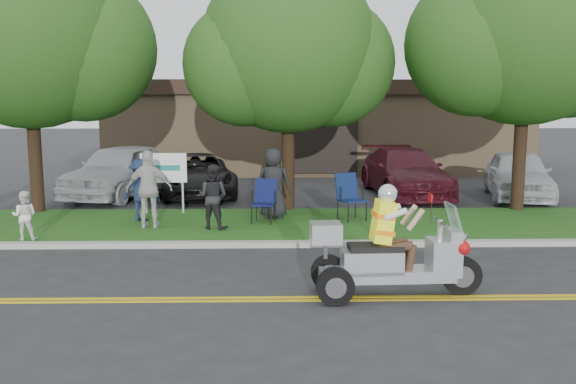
{
  "coord_description": "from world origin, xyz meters",
  "views": [
    {
      "loc": [
        0.13,
        -9.91,
        3.17
      ],
      "look_at": [
        0.38,
        2.0,
        1.37
      ],
      "focal_mm": 38.0,
      "sensor_mm": 36.0,
      "label": 1
    }
  ],
  "objects_px": {
    "lawn_chair_b": "(349,194)",
    "parked_car_far_right": "(518,174)",
    "parked_car_right": "(405,172)",
    "parked_car_mid": "(197,175)",
    "spectator_adult_right": "(149,189)",
    "parked_car_left": "(137,172)",
    "lawn_chair_a": "(265,198)",
    "trike_scooter": "(388,258)",
    "spectator_adult_mid": "(213,196)",
    "parked_car_far_left": "(120,170)"
  },
  "relations": [
    {
      "from": "lawn_chair_b",
      "to": "spectator_adult_right",
      "type": "relative_size",
      "value": 0.64
    },
    {
      "from": "parked_car_right",
      "to": "parked_car_far_right",
      "type": "xyz_separation_m",
      "value": [
        3.5,
        -0.81,
        0.01
      ]
    },
    {
      "from": "trike_scooter",
      "to": "spectator_adult_mid",
      "type": "bearing_deg",
      "value": 121.62
    },
    {
      "from": "trike_scooter",
      "to": "parked_car_right",
      "type": "relative_size",
      "value": 0.53
    },
    {
      "from": "parked_car_left",
      "to": "lawn_chair_b",
      "type": "bearing_deg",
      "value": -59.02
    },
    {
      "from": "spectator_adult_mid",
      "to": "parked_car_far_right",
      "type": "height_order",
      "value": "spectator_adult_mid"
    },
    {
      "from": "lawn_chair_a",
      "to": "lawn_chair_b",
      "type": "bearing_deg",
      "value": 20.32
    },
    {
      "from": "lawn_chair_b",
      "to": "spectator_adult_mid",
      "type": "height_order",
      "value": "spectator_adult_mid"
    },
    {
      "from": "spectator_adult_mid",
      "to": "parked_car_far_left",
      "type": "bearing_deg",
      "value": -35.85
    },
    {
      "from": "parked_car_far_left",
      "to": "parked_car_far_right",
      "type": "bearing_deg",
      "value": 11.67
    },
    {
      "from": "spectator_adult_right",
      "to": "parked_car_left",
      "type": "bearing_deg",
      "value": -75.91
    },
    {
      "from": "lawn_chair_a",
      "to": "parked_car_far_right",
      "type": "distance_m",
      "value": 9.15
    },
    {
      "from": "trike_scooter",
      "to": "parked_car_far_right",
      "type": "xyz_separation_m",
      "value": [
        6.04,
        9.88,
        0.14
      ]
    },
    {
      "from": "lawn_chair_a",
      "to": "parked_car_mid",
      "type": "bearing_deg",
      "value": 128.44
    },
    {
      "from": "spectator_adult_right",
      "to": "parked_car_far_left",
      "type": "xyz_separation_m",
      "value": [
        -2.09,
        5.53,
        -0.17
      ]
    },
    {
      "from": "parked_car_right",
      "to": "parked_car_far_right",
      "type": "distance_m",
      "value": 3.59
    },
    {
      "from": "spectator_adult_mid",
      "to": "parked_car_far_right",
      "type": "distance_m",
      "value": 10.6
    },
    {
      "from": "spectator_adult_right",
      "to": "trike_scooter",
      "type": "bearing_deg",
      "value": 132.85
    },
    {
      "from": "lawn_chair_a",
      "to": "parked_car_far_left",
      "type": "xyz_separation_m",
      "value": [
        -4.87,
        4.87,
        0.16
      ]
    },
    {
      "from": "lawn_chair_a",
      "to": "parked_car_right",
      "type": "bearing_deg",
      "value": 60.42
    },
    {
      "from": "parked_car_far_right",
      "to": "parked_car_right",
      "type": "bearing_deg",
      "value": -179.19
    },
    {
      "from": "lawn_chair_a",
      "to": "spectator_adult_right",
      "type": "height_order",
      "value": "spectator_adult_right"
    },
    {
      "from": "parked_car_mid",
      "to": "lawn_chair_b",
      "type": "bearing_deg",
      "value": -57.64
    },
    {
      "from": "spectator_adult_right",
      "to": "parked_car_far_left",
      "type": "height_order",
      "value": "spectator_adult_right"
    },
    {
      "from": "trike_scooter",
      "to": "lawn_chair_a",
      "type": "xyz_separation_m",
      "value": [
        -2.09,
        5.7,
        0.07
      ]
    },
    {
      "from": "parked_car_left",
      "to": "parked_car_mid",
      "type": "relative_size",
      "value": 0.86
    },
    {
      "from": "parked_car_far_left",
      "to": "parked_car_mid",
      "type": "height_order",
      "value": "parked_car_far_left"
    },
    {
      "from": "lawn_chair_b",
      "to": "parked_car_far_right",
      "type": "height_order",
      "value": "parked_car_far_right"
    },
    {
      "from": "lawn_chair_b",
      "to": "parked_car_far_right",
      "type": "distance_m",
      "value": 7.13
    },
    {
      "from": "parked_car_far_left",
      "to": "lawn_chair_a",
      "type": "bearing_deg",
      "value": -30.33
    },
    {
      "from": "spectator_adult_mid",
      "to": "spectator_adult_right",
      "type": "distance_m",
      "value": 1.55
    },
    {
      "from": "parked_car_left",
      "to": "parked_car_right",
      "type": "xyz_separation_m",
      "value": [
        9.13,
        -0.68,
        0.07
      ]
    },
    {
      "from": "lawn_chair_a",
      "to": "trike_scooter",
      "type": "bearing_deg",
      "value": -56.55
    },
    {
      "from": "parked_car_far_left",
      "to": "parked_car_right",
      "type": "relative_size",
      "value": 0.96
    },
    {
      "from": "spectator_adult_right",
      "to": "parked_car_far_right",
      "type": "xyz_separation_m",
      "value": [
        10.91,
        4.84,
        -0.26
      ]
    },
    {
      "from": "lawn_chair_b",
      "to": "parked_car_mid",
      "type": "distance_m",
      "value": 6.58
    },
    {
      "from": "lawn_chair_b",
      "to": "parked_car_left",
      "type": "relative_size",
      "value": 0.28
    },
    {
      "from": "lawn_chair_a",
      "to": "spectator_adult_mid",
      "type": "distance_m",
      "value": 1.47
    },
    {
      "from": "trike_scooter",
      "to": "parked_car_mid",
      "type": "distance_m",
      "value": 11.62
    },
    {
      "from": "lawn_chair_a",
      "to": "parked_car_left",
      "type": "relative_size",
      "value": 0.25
    },
    {
      "from": "trike_scooter",
      "to": "spectator_adult_right",
      "type": "relative_size",
      "value": 1.5
    },
    {
      "from": "spectator_adult_mid",
      "to": "parked_car_mid",
      "type": "distance_m",
      "value": 5.94
    },
    {
      "from": "parked_car_left",
      "to": "trike_scooter",
      "type": "bearing_deg",
      "value": -79.92
    },
    {
      "from": "spectator_adult_right",
      "to": "parked_car_mid",
      "type": "bearing_deg",
      "value": -95.21
    },
    {
      "from": "parked_car_mid",
      "to": "parked_car_right",
      "type": "relative_size",
      "value": 0.93
    },
    {
      "from": "spectator_adult_right",
      "to": "parked_car_left",
      "type": "distance_m",
      "value": 6.57
    },
    {
      "from": "trike_scooter",
      "to": "lawn_chair_a",
      "type": "bearing_deg",
      "value": 107.67
    },
    {
      "from": "trike_scooter",
      "to": "parked_car_right",
      "type": "distance_m",
      "value": 10.99
    },
    {
      "from": "trike_scooter",
      "to": "parked_car_far_left",
      "type": "bearing_deg",
      "value": 120.87
    },
    {
      "from": "lawn_chair_b",
      "to": "lawn_chair_a",
      "type": "bearing_deg",
      "value": 160.72
    }
  ]
}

